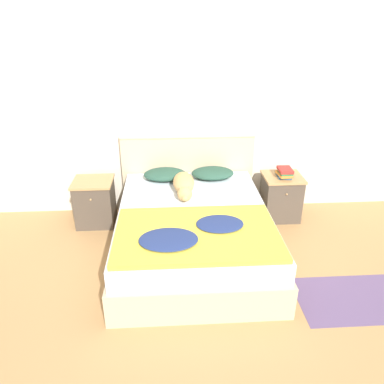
{
  "coord_description": "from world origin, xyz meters",
  "views": [
    {
      "loc": [
        -0.24,
        -2.26,
        2.29
      ],
      "look_at": [
        -0.02,
        1.23,
        0.63
      ],
      "focal_mm": 35.0,
      "sensor_mm": 36.0,
      "label": 1
    }
  ],
  "objects_px": {
    "nightstand_left": "(95,202)",
    "dog": "(184,184)",
    "book_stack": "(285,173)",
    "pillow_right": "(213,173)",
    "pillow_left": "(165,174)",
    "bed": "(193,233)",
    "nightstand_right": "(281,197)"
  },
  "relations": [
    {
      "from": "nightstand_left",
      "to": "dog",
      "type": "xyz_separation_m",
      "value": [
        1.05,
        -0.31,
        0.34
      ]
    },
    {
      "from": "book_stack",
      "to": "dog",
      "type": "bearing_deg",
      "value": -167.1
    },
    {
      "from": "pillow_right",
      "to": "book_stack",
      "type": "relative_size",
      "value": 2.14
    },
    {
      "from": "dog",
      "to": "book_stack",
      "type": "distance_m",
      "value": 1.23
    },
    {
      "from": "pillow_left",
      "to": "dog",
      "type": "xyz_separation_m",
      "value": [
        0.21,
        -0.36,
        0.02
      ]
    },
    {
      "from": "bed",
      "to": "nightstand_left",
      "type": "relative_size",
      "value": 3.63
    },
    {
      "from": "bed",
      "to": "pillow_right",
      "type": "xyz_separation_m",
      "value": [
        0.28,
        0.78,
        0.33
      ]
    },
    {
      "from": "nightstand_right",
      "to": "pillow_right",
      "type": "bearing_deg",
      "value": 176.61
    },
    {
      "from": "book_stack",
      "to": "nightstand_left",
      "type": "bearing_deg",
      "value": 179.18
    },
    {
      "from": "nightstand_left",
      "to": "pillow_left",
      "type": "relative_size",
      "value": 1.11
    },
    {
      "from": "pillow_left",
      "to": "book_stack",
      "type": "height_order",
      "value": "book_stack"
    },
    {
      "from": "pillow_right",
      "to": "book_stack",
      "type": "distance_m",
      "value": 0.85
    },
    {
      "from": "dog",
      "to": "book_stack",
      "type": "height_order",
      "value": "dog"
    },
    {
      "from": "pillow_left",
      "to": "book_stack",
      "type": "distance_m",
      "value": 1.41
    },
    {
      "from": "pillow_left",
      "to": "book_stack",
      "type": "xyz_separation_m",
      "value": [
        1.41,
        -0.08,
        0.02
      ]
    },
    {
      "from": "nightstand_right",
      "to": "pillow_left",
      "type": "distance_m",
      "value": 1.44
    },
    {
      "from": "pillow_right",
      "to": "book_stack",
      "type": "xyz_separation_m",
      "value": [
        0.84,
        -0.08,
        0.02
      ]
    },
    {
      "from": "bed",
      "to": "nightstand_right",
      "type": "height_order",
      "value": "nightstand_right"
    },
    {
      "from": "dog",
      "to": "pillow_right",
      "type": "bearing_deg",
      "value": 45.01
    },
    {
      "from": "dog",
      "to": "book_stack",
      "type": "relative_size",
      "value": 2.86
    },
    {
      "from": "nightstand_right",
      "to": "book_stack",
      "type": "bearing_deg",
      "value": -84.83
    },
    {
      "from": "nightstand_left",
      "to": "pillow_right",
      "type": "relative_size",
      "value": 1.11
    },
    {
      "from": "nightstand_right",
      "to": "pillow_left",
      "type": "relative_size",
      "value": 1.11
    },
    {
      "from": "nightstand_right",
      "to": "pillow_right",
      "type": "xyz_separation_m",
      "value": [
        -0.84,
        0.05,
        0.31
      ]
    },
    {
      "from": "pillow_left",
      "to": "book_stack",
      "type": "relative_size",
      "value": 2.14
    },
    {
      "from": "nightstand_right",
      "to": "book_stack",
      "type": "distance_m",
      "value": 0.33
    },
    {
      "from": "nightstand_right",
      "to": "pillow_left",
      "type": "height_order",
      "value": "pillow_left"
    },
    {
      "from": "bed",
      "to": "dog",
      "type": "distance_m",
      "value": 0.56
    },
    {
      "from": "bed",
      "to": "pillow_left",
      "type": "bearing_deg",
      "value": 109.78
    },
    {
      "from": "nightstand_right",
      "to": "bed",
      "type": "bearing_deg",
      "value": -146.78
    },
    {
      "from": "nightstand_left",
      "to": "pillow_left",
      "type": "bearing_deg",
      "value": 3.39
    },
    {
      "from": "nightstand_left",
      "to": "book_stack",
      "type": "relative_size",
      "value": 2.37
    }
  ]
}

